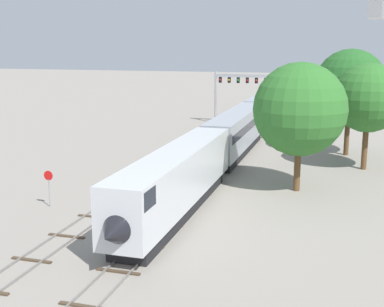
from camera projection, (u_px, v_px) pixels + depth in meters
ground_plane at (128, 232)px, 34.57m from camera, size 400.00×400.00×0.00m
track_main at (274, 116)px, 90.32m from camera, size 2.60×200.00×0.16m
track_near at (217, 132)px, 73.06m from camera, size 2.60×160.00×0.16m
passenger_train at (254, 118)px, 69.75m from camera, size 3.04×89.93×4.80m
signal_gantry at (252, 86)px, 79.69m from camera, size 12.10×0.49×8.19m
stop_sign at (49, 183)px, 39.53m from camera, size 0.76×0.08×2.88m
trackside_tree_left at (368, 98)px, 50.36m from camera, size 6.84×6.84×10.65m
trackside_tree_mid at (350, 84)px, 56.87m from camera, size 7.81×7.81×11.94m
trackside_tree_right at (300, 109)px, 42.83m from camera, size 7.88×7.88×11.00m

